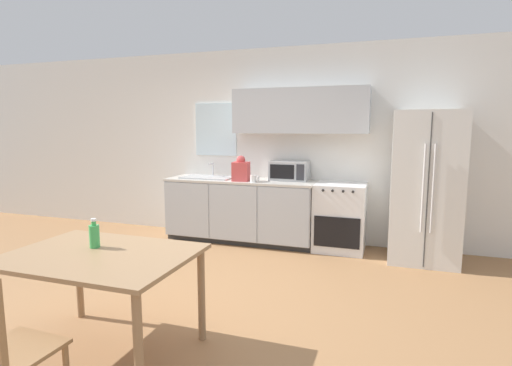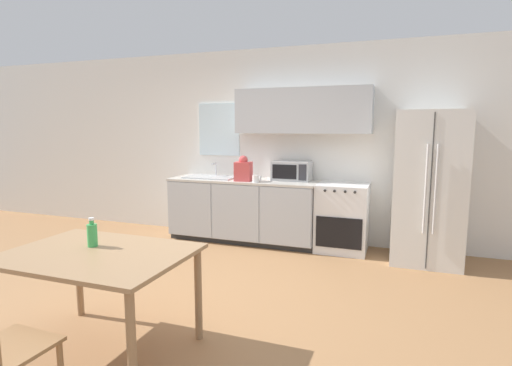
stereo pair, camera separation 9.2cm
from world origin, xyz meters
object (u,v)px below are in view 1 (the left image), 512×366
(oven_range, at_px, (340,217))
(refrigerator, at_px, (425,187))
(coffee_mug, at_px, (254,179))
(drink_bottle, at_px, (94,235))
(microwave, at_px, (289,171))
(dining_table, at_px, (101,266))

(oven_range, relative_size, refrigerator, 0.49)
(coffee_mug, bearing_deg, drink_bottle, -96.61)
(microwave, bearing_deg, dining_table, -100.44)
(oven_range, xyz_separation_m, dining_table, (-1.29, -3.01, 0.21))
(microwave, distance_m, drink_bottle, 3.10)
(refrigerator, distance_m, dining_table, 3.73)
(refrigerator, bearing_deg, drink_bottle, -130.43)
(coffee_mug, distance_m, drink_bottle, 2.68)
(microwave, xyz_separation_m, drink_bottle, (-0.70, -3.02, -0.18))
(drink_bottle, bearing_deg, dining_table, -38.72)
(dining_table, bearing_deg, oven_range, 66.86)
(microwave, height_order, dining_table, microwave)
(oven_range, distance_m, coffee_mug, 1.24)
(refrigerator, distance_m, drink_bottle, 3.72)
(oven_range, height_order, refrigerator, refrigerator)
(microwave, relative_size, dining_table, 0.41)
(drink_bottle, bearing_deg, microwave, 76.94)
(oven_range, relative_size, dining_table, 0.70)
(coffee_mug, xyz_separation_m, dining_table, (-0.18, -2.76, -0.28))
(oven_range, bearing_deg, coffee_mug, -167.20)
(microwave, distance_m, coffee_mug, 0.54)
(oven_range, relative_size, microwave, 1.70)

